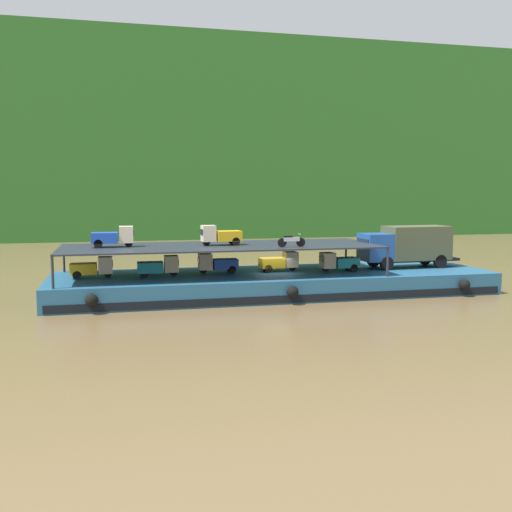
% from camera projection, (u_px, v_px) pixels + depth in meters
% --- Properties ---
extents(ground_plane, '(400.00, 400.00, 0.00)m').
position_uv_depth(ground_plane, '(275.00, 293.00, 40.75)').
color(ground_plane, brown).
extents(hillside_far_bank, '(124.41, 31.17, 31.50)m').
position_uv_depth(hillside_far_bank, '(180.00, 130.00, 98.38)').
color(hillside_far_bank, '#286023').
rests_on(hillside_far_bank, ground).
extents(cargo_barge, '(30.67, 8.85, 1.50)m').
position_uv_depth(cargo_barge, '(275.00, 283.00, 40.64)').
color(cargo_barge, '#23567A').
rests_on(cargo_barge, ground).
extents(covered_lorry, '(7.93, 2.57, 3.10)m').
position_uv_depth(covered_lorry, '(407.00, 245.00, 43.08)').
color(covered_lorry, '#1E4C99').
rests_on(covered_lorry, cargo_barge).
extents(cargo_rack, '(21.47, 7.44, 2.00)m').
position_uv_depth(cargo_rack, '(221.00, 246.00, 39.49)').
color(cargo_rack, '#232833').
rests_on(cargo_rack, cargo_barge).
extents(mini_truck_lower_stern, '(2.75, 1.22, 1.38)m').
position_uv_depth(mini_truck_lower_stern, '(92.00, 267.00, 37.93)').
color(mini_truck_lower_stern, gold).
rests_on(mini_truck_lower_stern, cargo_barge).
extents(mini_truck_lower_aft, '(2.75, 1.22, 1.38)m').
position_uv_depth(mini_truck_lower_aft, '(159.00, 266.00, 38.64)').
color(mini_truck_lower_aft, teal).
rests_on(mini_truck_lower_aft, cargo_barge).
extents(mini_truck_lower_mid, '(2.75, 1.21, 1.38)m').
position_uv_depth(mini_truck_lower_mid, '(217.00, 263.00, 40.15)').
color(mini_truck_lower_mid, '#1E47B7').
rests_on(mini_truck_lower_mid, cargo_barge).
extents(mini_truck_lower_fore, '(2.77, 1.25, 1.38)m').
position_uv_depth(mini_truck_lower_fore, '(279.00, 262.00, 41.13)').
color(mini_truck_lower_fore, gold).
rests_on(mini_truck_lower_fore, cargo_barge).
extents(mini_truck_lower_bow, '(2.78, 1.26, 1.38)m').
position_uv_depth(mini_truck_lower_bow, '(338.00, 262.00, 41.02)').
color(mini_truck_lower_bow, teal).
rests_on(mini_truck_lower_bow, cargo_barge).
extents(mini_truck_upper_stern, '(2.75, 1.21, 1.38)m').
position_uv_depth(mini_truck_upper_stern, '(113.00, 237.00, 38.16)').
color(mini_truck_upper_stern, '#1E47B7').
rests_on(mini_truck_upper_stern, cargo_rack).
extents(mini_truck_upper_mid, '(2.80, 1.30, 1.38)m').
position_uv_depth(mini_truck_upper_mid, '(220.00, 235.00, 39.51)').
color(mini_truck_upper_mid, gold).
rests_on(mini_truck_upper_mid, cargo_rack).
extents(motorcycle_upper_port, '(1.90, 0.55, 0.87)m').
position_uv_depth(motorcycle_upper_port, '(291.00, 240.00, 38.28)').
color(motorcycle_upper_port, black).
rests_on(motorcycle_upper_port, cargo_rack).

